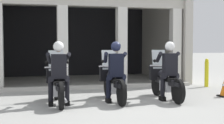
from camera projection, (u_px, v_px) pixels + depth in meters
name	position (u px, v px, depth m)	size (l,w,h in m)	color
ground_plane	(94.00, 88.00, 11.11)	(80.00, 80.00, 0.00)	#999993
station_building	(81.00, 30.00, 13.73)	(7.48, 5.03, 3.44)	black
kerb_strip	(96.00, 87.00, 10.96)	(6.98, 0.24, 0.12)	#B7B5AD
motorcycle_left	(58.00, 84.00, 8.18)	(0.62, 2.04, 1.35)	black
police_officer_left	(59.00, 68.00, 7.88)	(0.63, 0.61, 1.58)	black
motorcycle_center	(113.00, 82.00, 8.60)	(0.62, 2.04, 1.35)	black
police_officer_center	(116.00, 66.00, 8.30)	(0.63, 0.61, 1.58)	black
motorcycle_right	(165.00, 81.00, 8.89)	(0.62, 2.04, 1.35)	black
police_officer_right	(169.00, 66.00, 8.59)	(0.63, 0.61, 1.58)	black
bollard_kerbside	(207.00, 73.00, 11.40)	(0.14, 0.14, 1.01)	yellow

